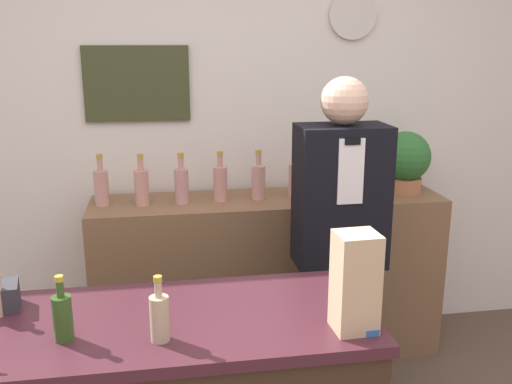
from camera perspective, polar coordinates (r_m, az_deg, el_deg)
name	(u,v)px	position (r m, az deg, el deg)	size (l,w,h in m)	color
back_wall	(221,119)	(3.34, -3.48, 7.26)	(5.20, 0.09, 2.70)	silver
back_shelf	(268,277)	(3.34, 1.22, -8.47)	(1.96, 0.45, 0.95)	brown
shopkeeper	(339,252)	(2.76, 8.25, -5.98)	(0.42, 0.26, 1.65)	black
potted_plant	(405,160)	(3.37, 14.68, 3.09)	(0.29, 0.29, 0.35)	#B27047
paper_bag	(355,282)	(1.83, 9.90, -8.88)	(0.14, 0.13, 0.32)	tan
tape_dispenser	(364,326)	(1.87, 10.73, -13.07)	(0.09, 0.06, 0.07)	#2D66A8
counter_bottle_1	(63,316)	(1.87, -18.77, -11.68)	(0.06, 0.06, 0.21)	#2E4E1C
counter_bottle_2	(160,317)	(1.80, -9.63, -12.18)	(0.06, 0.06, 0.21)	tan
shelf_bottle_0	(101,186)	(3.13, -15.20, 0.55)	(0.08, 0.08, 0.28)	tan
shelf_bottle_1	(142,186)	(3.08, -11.37, 0.59)	(0.08, 0.08, 0.28)	tan
shelf_bottle_2	(182,184)	(3.08, -7.46, 0.76)	(0.08, 0.08, 0.28)	tan
shelf_bottle_3	(220,182)	(3.11, -3.59, 0.98)	(0.08, 0.08, 0.28)	tan
shelf_bottle_4	(258,181)	(3.13, 0.25, 1.13)	(0.08, 0.08, 0.28)	tan
shelf_bottle_5	(295,179)	(3.19, 3.94, 1.32)	(0.08, 0.08, 0.28)	tan
shelf_bottle_6	(333,178)	(3.22, 7.67, 1.38)	(0.08, 0.08, 0.28)	tan
shelf_bottle_7	(367,176)	(3.31, 11.06, 1.58)	(0.08, 0.08, 0.28)	tan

